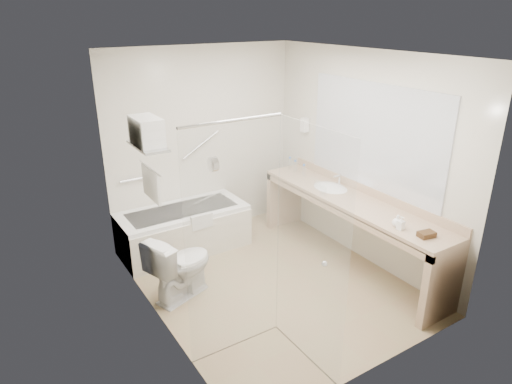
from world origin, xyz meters
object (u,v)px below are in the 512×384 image
bathtub (184,229)px  toilet (181,266)px  amenity_basket (426,234)px  vanity_counter (350,215)px  water_bottle_left (290,163)px

bathtub → toilet: toilet is taller
amenity_basket → toilet: bearing=141.2°
bathtub → toilet: (-0.45, -0.95, 0.09)m
vanity_counter → toilet: 2.04m
vanity_counter → amenity_basket: 1.12m
toilet → water_bottle_left: 2.24m
bathtub → vanity_counter: vanity_counter is taller
toilet → amenity_basket: bearing=-148.5°
bathtub → water_bottle_left: water_bottle_left is taller
toilet → water_bottle_left: (2.01, 0.81, 0.57)m
vanity_counter → toilet: bearing=167.4°
vanity_counter → toilet: (-1.97, 0.44, -0.28)m
water_bottle_left → amenity_basket: bearing=-92.3°
vanity_counter → amenity_basket: bearing=-93.3°
toilet → amenity_basket: 2.51m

